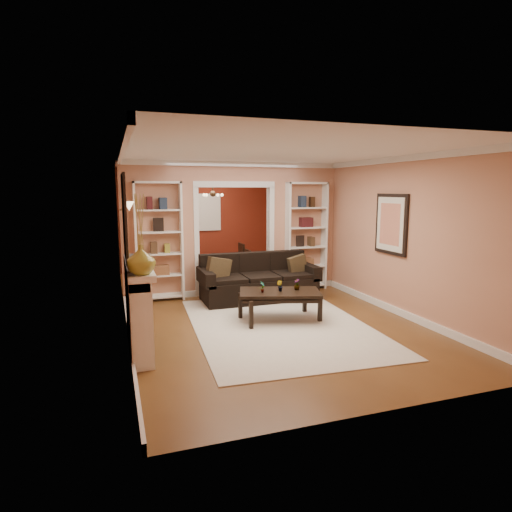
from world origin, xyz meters
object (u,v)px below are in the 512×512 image
object	(u,v)px
coffee_table	(280,306)
fireplace	(140,307)
bookshelf_left	(159,242)
dining_table	(214,270)
sofa	(259,277)
bookshelf_right	(306,236)

from	to	relation	value
coffee_table	fireplace	distance (m)	2.36
bookshelf_left	dining_table	size ratio (longest dim) A/B	1.58
sofa	bookshelf_left	distance (m)	2.04
sofa	coffee_table	bearing A→B (deg)	-94.49
bookshelf_right	fireplace	size ratio (longest dim) A/B	1.35
fireplace	dining_table	world-z (taller)	fireplace
dining_table	bookshelf_left	bearing A→B (deg)	136.81
sofa	coffee_table	size ratio (longest dim) A/B	1.76
fireplace	dining_table	distance (m)	4.50
coffee_table	bookshelf_left	bearing A→B (deg)	148.61
sofa	coffee_table	world-z (taller)	sofa
sofa	dining_table	size ratio (longest dim) A/B	1.57
bookshelf_right	dining_table	size ratio (longest dim) A/B	1.58
bookshelf_left	dining_table	world-z (taller)	bookshelf_left
bookshelf_left	sofa	bearing A→B (deg)	-17.58
bookshelf_left	bookshelf_right	size ratio (longest dim) A/B	1.00
bookshelf_left	bookshelf_right	bearing A→B (deg)	0.00
bookshelf_right	fireplace	distance (m)	4.47
bookshelf_left	bookshelf_right	distance (m)	3.10
sofa	dining_table	xyz separation A→B (m)	(-0.41, 2.09, -0.19)
coffee_table	bookshelf_left	size ratio (longest dim) A/B	0.57
sofa	fireplace	size ratio (longest dim) A/B	1.35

